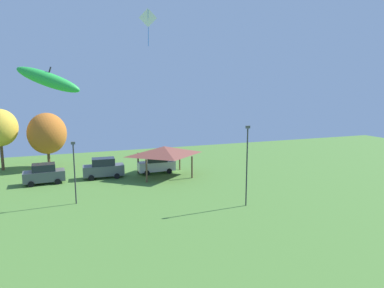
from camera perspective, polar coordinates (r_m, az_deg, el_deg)
The scene contains 10 objects.
kite_flying_3 at distance 34.51m, azimuth -7.34°, elevation 19.89°, with size 1.66×0.44×3.43m.
kite_flying_6 at distance 19.61m, azimuth -22.80°, elevation 9.85°, with size 3.48×1.79×1.83m.
parked_car_leftmost at distance 41.23m, azimuth -23.43°, elevation -4.59°, with size 4.37×2.24×2.23m.
parked_car_second_from_left at distance 41.62m, azimuth -14.53°, elevation -3.91°, with size 4.76×2.21×2.37m.
parked_car_third_from_left at distance 42.87m, azimuth -5.96°, elevation -3.37°, with size 4.56×1.98×2.22m.
park_pavilion at distance 41.06m, azimuth -4.66°, elevation -1.09°, with size 7.03×5.79×3.60m.
light_post_0 at distance 32.60m, azimuth -19.01°, elevation -3.93°, with size 0.36×0.20×5.73m.
light_post_1 at distance 30.53m, azimuth 9.14°, elevation -2.95°, with size 0.36×0.20×7.22m.
treeline_tree_2 at distance 49.72m, azimuth -29.41°, elevation 2.36°, with size 4.34×4.34×7.91m.
treeline_tree_3 at distance 48.92m, azimuth -23.00°, elevation 1.63°, with size 4.94×4.94×7.30m.
Camera 1 is at (-4.44, 1.91, 10.34)m, focal length 32.00 mm.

